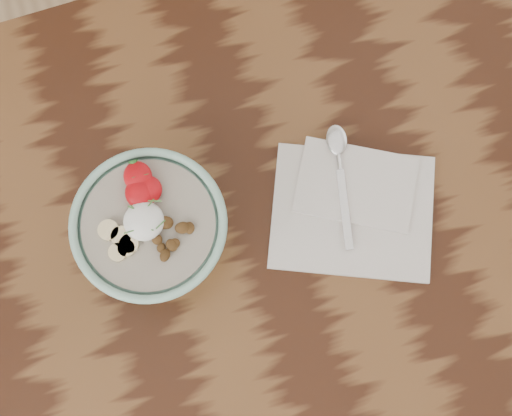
% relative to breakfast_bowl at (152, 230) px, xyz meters
% --- Properties ---
extents(table, '(1.60, 0.90, 0.75)m').
position_rel_breakfast_bowl_xyz_m(table, '(0.15, -0.05, -0.16)').
color(table, '#33180C').
rests_on(table, ground).
extents(breakfast_bowl, '(0.21, 0.21, 0.14)m').
position_rel_breakfast_bowl_xyz_m(breakfast_bowl, '(0.00, 0.00, 0.00)').
color(breakfast_bowl, '#93C5B2').
rests_on(breakfast_bowl, table).
extents(napkin, '(0.29, 0.26, 0.01)m').
position_rel_breakfast_bowl_xyz_m(napkin, '(0.28, -0.04, -0.06)').
color(napkin, silver).
rests_on(napkin, table).
extents(spoon, '(0.06, 0.19, 0.01)m').
position_rel_breakfast_bowl_xyz_m(spoon, '(0.29, 0.03, -0.05)').
color(spoon, silver).
rests_on(spoon, napkin).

